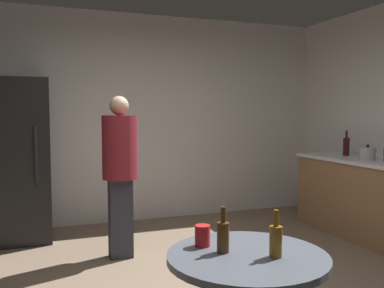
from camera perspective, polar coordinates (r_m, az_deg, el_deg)
name	(u,v)px	position (r m, az deg, el deg)	size (l,w,h in m)	color
wall_back	(135,118)	(5.60, -7.67, 3.44)	(5.32, 0.06, 2.70)	silver
refrigerator	(16,160)	(5.06, -22.62, -2.05)	(0.70, 0.68, 1.80)	black
kitchen_counter	(362,197)	(5.29, 21.97, -6.68)	(0.64, 1.69, 0.90)	olive
kettle	(368,154)	(5.10, 22.63, -1.20)	(0.24, 0.17, 0.18)	#B2B2B7
wine_bottle_on_counter	(346,146)	(5.50, 20.10, -0.26)	(0.08, 0.08, 0.31)	#3F141E
foreground_table	(247,275)	(2.20, 7.47, -17.08)	(0.80, 0.80, 0.73)	#4C515B
beer_bottle_amber	(276,240)	(2.12, 11.24, -12.58)	(0.06, 0.06, 0.23)	#8C5919
beer_bottle_brown	(223,236)	(2.15, 4.22, -12.25)	(0.06, 0.06, 0.23)	#593314
plastic_cup_red	(202,236)	(2.25, 1.42, -12.26)	(0.08, 0.08, 0.11)	red
person_in_maroon_shirt	(120,164)	(4.18, -9.71, -2.71)	(0.34, 0.34, 1.59)	#2D2D38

